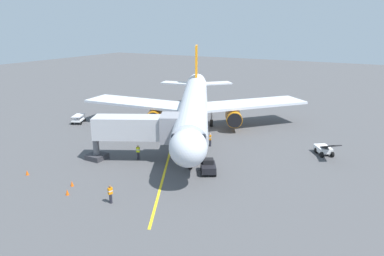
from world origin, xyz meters
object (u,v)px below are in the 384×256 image
at_px(belt_loader_portside, 324,149).
at_px(safety_cone_nose_right, 27,172).
at_px(ground_crew_wing_walker, 138,152).
at_px(ground_crew_loader, 210,140).
at_px(airplane, 194,105).
at_px(ground_crew_marshaller, 110,194).
at_px(safety_cone_nose_left, 67,192).
at_px(safety_cone_wing_port, 72,183).
at_px(baggage_cart_near_nose, 78,119).
at_px(jet_bridge, 144,129).
at_px(tug_starboard_side, 208,167).

relative_size(belt_loader_portside, safety_cone_nose_right, 8.17).
relative_size(ground_crew_wing_walker, ground_crew_loader, 1.00).
height_order(airplane, ground_crew_marshaller, airplane).
distance_m(safety_cone_nose_left, safety_cone_nose_right, 7.24).
distance_m(airplane, ground_crew_loader, 7.45).
bearing_deg(belt_loader_portside, safety_cone_wing_port, 45.98).
bearing_deg(ground_crew_wing_walker, airplane, -92.13).
relative_size(baggage_cart_near_nose, belt_loader_portside, 0.66).
relative_size(belt_loader_portside, safety_cone_wing_port, 8.17).
xyz_separation_m(ground_crew_loader, safety_cone_nose_left, (5.70, 18.41, -0.61)).
distance_m(ground_crew_marshaller, safety_cone_nose_right, 11.73).
bearing_deg(ground_crew_loader, jet_bridge, 59.46).
bearing_deg(ground_crew_marshaller, safety_cone_nose_left, 9.48).
xyz_separation_m(safety_cone_nose_right, safety_cone_wing_port, (-6.12, -0.37, 0.00)).
distance_m(ground_crew_loader, safety_cone_nose_left, 19.28).
bearing_deg(belt_loader_portside, baggage_cart_near_nose, 6.23).
bearing_deg(ground_crew_wing_walker, belt_loader_portside, -147.39).
xyz_separation_m(ground_crew_loader, belt_loader_portside, (-13.34, -3.88, -0.17)).
distance_m(airplane, ground_crew_marshaller, 22.84).
height_order(jet_bridge, safety_cone_wing_port, jet_bridge).
xyz_separation_m(ground_crew_wing_walker, safety_cone_nose_left, (0.32, 10.32, -0.61)).
relative_size(airplane, tug_starboard_side, 13.67).
distance_m(jet_bridge, tug_starboard_side, 8.70).
relative_size(airplane, ground_crew_wing_walker, 21.92).
height_order(ground_crew_marshaller, belt_loader_portside, belt_loader_portside).
bearing_deg(ground_crew_wing_walker, safety_cone_wing_port, 81.28).
bearing_deg(safety_cone_nose_right, tug_starboard_side, -149.86).
relative_size(ground_crew_loader, belt_loader_portside, 0.38).
height_order(ground_crew_marshaller, safety_cone_nose_right, ground_crew_marshaller).
distance_m(tug_starboard_side, safety_cone_nose_left, 14.10).
bearing_deg(ground_crew_wing_walker, ground_crew_loader, -123.60).
xyz_separation_m(ground_crew_wing_walker, ground_crew_loader, (-5.38, -8.09, 0.00)).
bearing_deg(baggage_cart_near_nose, safety_cone_nose_left, 133.75).
xyz_separation_m(ground_crew_marshaller, tug_starboard_side, (-4.67, -9.90, -0.18)).
distance_m(ground_crew_marshaller, safety_cone_nose_left, 4.66).
height_order(ground_crew_loader, baggage_cart_near_nose, ground_crew_loader).
height_order(safety_cone_nose_left, safety_cone_wing_port, same).
bearing_deg(baggage_cart_near_nose, safety_cone_wing_port, 134.51).
xyz_separation_m(baggage_cart_near_nose, tug_starboard_side, (-26.74, 7.64, 0.05)).
bearing_deg(safety_cone_nose_left, belt_loader_portside, -130.49).
bearing_deg(tug_starboard_side, ground_crew_loader, -65.54).
relative_size(ground_crew_wing_walker, safety_cone_wing_port, 3.11).
bearing_deg(safety_cone_nose_left, airplane, -91.97).
bearing_deg(safety_cone_wing_port, jet_bridge, -103.09).
bearing_deg(airplane, baggage_cart_near_nose, 14.59).
xyz_separation_m(jet_bridge, safety_cone_wing_port, (2.11, 9.05, -3.49)).
distance_m(jet_bridge, ground_crew_wing_walker, 2.98).
height_order(tug_starboard_side, safety_cone_wing_port, tug_starboard_side).
height_order(belt_loader_portside, safety_cone_wing_port, belt_loader_portside).
height_order(tug_starboard_side, safety_cone_nose_right, tug_starboard_side).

